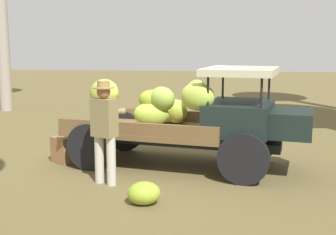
# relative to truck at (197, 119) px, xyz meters

# --- Properties ---
(ground_plane) EXTENTS (60.00, 60.00, 0.00)m
(ground_plane) POSITION_rel_truck_xyz_m (-0.80, 0.34, -0.92)
(ground_plane) COLOR brown
(truck) EXTENTS (4.63, 2.42, 1.87)m
(truck) POSITION_rel_truck_xyz_m (0.00, 0.00, 0.00)
(truck) COLOR black
(truck) RESTS_ON ground
(farmer) EXTENTS (0.57, 0.54, 1.71)m
(farmer) POSITION_rel_truck_xyz_m (-1.43, -1.20, 0.04)
(farmer) COLOR beige
(farmer) RESTS_ON ground
(wooden_crate) EXTENTS (0.71, 0.74, 0.51)m
(wooden_crate) POSITION_rel_truck_xyz_m (-2.51, 0.11, -0.67)
(wooden_crate) COLOR #8D613D
(wooden_crate) RESTS_ON ground
(loose_banana_bunch) EXTENTS (0.51, 0.43, 0.35)m
(loose_banana_bunch) POSITION_rel_truck_xyz_m (-0.64, -2.06, -0.76)
(loose_banana_bunch) COLOR #93AE30
(loose_banana_bunch) RESTS_ON ground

